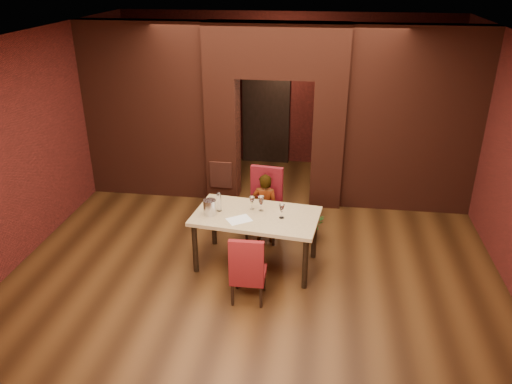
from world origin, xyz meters
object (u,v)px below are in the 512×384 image
(dining_table, at_px, (256,240))
(potted_plant, at_px, (311,225))
(wine_glass_c, at_px, (282,211))
(water_bottle, at_px, (219,202))
(chair_near, at_px, (248,267))
(wine_glass_a, at_px, (252,203))
(wine_bucket, at_px, (210,207))
(wine_glass_b, at_px, (261,204))
(chair_far, at_px, (263,205))
(person_seated, at_px, (265,208))

(dining_table, distance_m, potted_plant, 1.20)
(wine_glass_c, xyz_separation_m, water_bottle, (-0.91, 0.09, 0.04))
(chair_near, height_order, wine_glass_a, wine_glass_a)
(wine_bucket, xyz_separation_m, water_bottle, (0.11, 0.13, 0.03))
(wine_glass_b, distance_m, water_bottle, 0.60)
(chair_far, distance_m, water_bottle, 1.02)
(dining_table, xyz_separation_m, water_bottle, (-0.54, 0.04, 0.56))
(dining_table, xyz_separation_m, wine_glass_a, (-0.08, 0.16, 0.51))
(wine_glass_b, height_order, wine_glass_c, wine_glass_b)
(person_seated, bearing_deg, dining_table, 91.64)
(wine_glass_a, xyz_separation_m, wine_glass_b, (0.14, -0.04, 0.02))
(chair_near, distance_m, wine_glass_a, 1.08)
(dining_table, relative_size, potted_plant, 3.98)
(dining_table, bearing_deg, potted_plant, 56.20)
(person_seated, relative_size, wine_glass_b, 5.02)
(dining_table, xyz_separation_m, wine_glass_c, (0.37, -0.05, 0.52))
(person_seated, height_order, wine_glass_b, person_seated)
(chair_far, xyz_separation_m, wine_glass_b, (0.05, -0.69, 0.37))
(person_seated, relative_size, wine_bucket, 5.18)
(wine_glass_a, relative_size, potted_plant, 0.44)
(wine_glass_a, bearing_deg, potted_plant, 41.17)
(chair_far, relative_size, chair_near, 1.17)
(wine_glass_a, relative_size, wine_bucket, 0.88)
(potted_plant, bearing_deg, dining_table, -130.38)
(chair_near, xyz_separation_m, wine_glass_c, (0.35, 0.78, 0.44))
(water_bottle, height_order, potted_plant, water_bottle)
(wine_glass_b, bearing_deg, chair_near, -92.16)
(person_seated, xyz_separation_m, wine_bucket, (-0.69, -0.79, 0.36))
(person_seated, height_order, wine_bucket, person_seated)
(wine_glass_c, distance_m, wine_bucket, 1.02)
(wine_glass_b, relative_size, wine_glass_c, 1.09)
(water_bottle, bearing_deg, chair_near, -57.27)
(person_seated, distance_m, water_bottle, 0.97)
(wine_glass_b, height_order, water_bottle, water_bottle)
(dining_table, distance_m, wine_glass_b, 0.54)
(water_bottle, bearing_deg, dining_table, -4.49)
(chair_near, relative_size, wine_glass_c, 4.63)
(wine_bucket, relative_size, water_bottle, 0.76)
(person_seated, height_order, potted_plant, person_seated)
(water_bottle, distance_m, potted_plant, 1.74)
(chair_near, height_order, person_seated, person_seated)
(dining_table, distance_m, chair_near, 0.83)
(chair_near, xyz_separation_m, potted_plant, (0.75, 1.73, -0.27))
(person_seated, height_order, wine_glass_c, person_seated)
(wine_glass_b, relative_size, potted_plant, 0.52)
(wine_glass_a, bearing_deg, water_bottle, -165.89)
(dining_table, relative_size, wine_glass_a, 9.00)
(wine_glass_a, height_order, wine_bucket, wine_bucket)
(dining_table, relative_size, chair_near, 1.80)
(chair_near, relative_size, wine_glass_b, 4.26)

